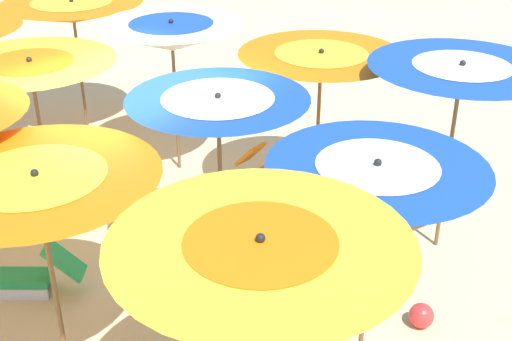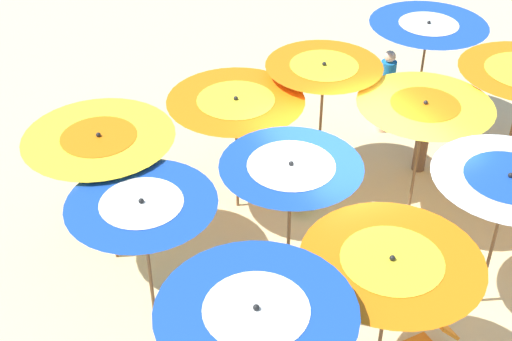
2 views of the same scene
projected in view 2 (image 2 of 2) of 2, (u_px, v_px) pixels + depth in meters
ground at (350, 252)px, 11.49m from camera, size 36.61×36.61×0.04m
beach_umbrella_2 at (427, 32)px, 13.46m from camera, size 2.23×2.23×2.24m
beach_umbrella_3 at (507, 189)px, 9.36m from camera, size 2.05×2.05×2.35m
beach_umbrella_4 at (424, 113)px, 11.02m from camera, size 2.12×2.12×2.26m
beach_umbrella_5 at (323, 76)px, 11.90m from camera, size 1.96×1.96×2.34m
beach_umbrella_6 at (391, 270)px, 8.22m from camera, size 2.14×2.14×2.25m
beach_umbrella_7 at (291, 176)px, 9.63m from camera, size 1.96×1.96×2.31m
beach_umbrella_8 at (236, 108)px, 11.28m from camera, size 2.19×2.19×2.18m
beach_umbrella_9 at (256, 321)px, 7.33m from camera, size 2.12×2.12×2.46m
beach_umbrella_10 at (143, 213)px, 9.02m from camera, size 1.94×1.94×2.28m
beach_umbrella_11 at (100, 146)px, 10.12m from camera, size 2.17×2.17×2.35m
lounger_0 at (481, 154)px, 13.35m from camera, size 0.39×1.18×0.56m
lounger_1 at (102, 218)px, 11.80m from camera, size 0.70×1.18×0.67m
lounger_3 at (314, 185)px, 12.54m from camera, size 1.19×1.11×0.65m
beachgoer_0 at (424, 129)px, 12.80m from camera, size 0.30×0.30×1.67m
beachgoer_1 at (386, 90)px, 13.86m from camera, size 0.30×0.30×1.75m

